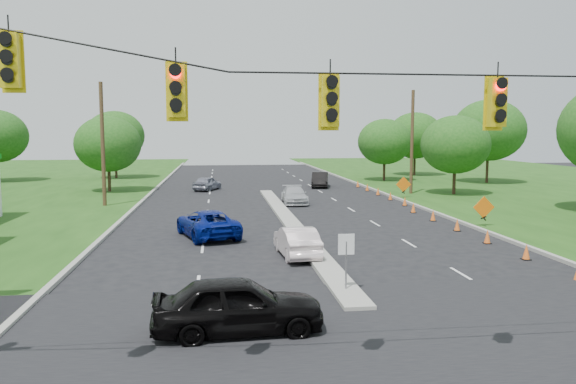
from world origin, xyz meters
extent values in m
plane|color=black|center=(0.00, 0.00, 0.00)|extent=(160.00, 160.00, 0.00)
cube|color=black|center=(0.00, 0.00, 0.00)|extent=(160.00, 14.00, 0.02)
cube|color=gray|center=(-10.10, 30.00, 0.00)|extent=(0.25, 110.00, 0.16)
cube|color=gray|center=(10.10, 30.00, 0.00)|extent=(0.25, 110.00, 0.16)
cube|color=gray|center=(0.00, 21.00, 0.00)|extent=(1.00, 34.00, 0.18)
cylinder|color=gray|center=(0.00, 6.00, 0.90)|extent=(0.06, 0.06, 1.80)
cube|color=white|center=(0.00, 6.00, 1.70)|extent=(0.55, 0.04, 0.70)
cylinder|color=black|center=(0.00, -1.00, 7.00)|extent=(24.00, 0.04, 0.04)
cube|color=yellow|center=(-8.00, -1.00, 6.75)|extent=(0.34, 0.24, 1.00)
cube|color=yellow|center=(-5.00, -1.00, 6.22)|extent=(0.34, 0.24, 1.00)
cube|color=yellow|center=(-2.00, -1.00, 6.05)|extent=(0.34, 0.24, 1.00)
cube|color=yellow|center=(1.50, -1.00, 6.05)|extent=(0.34, 0.24, 1.00)
cylinder|color=#422D1C|center=(-12.50, 30.00, 4.50)|extent=(0.28, 0.28, 9.00)
cylinder|color=#422D1C|center=(12.50, 35.00, 4.50)|extent=(0.28, 0.28, 9.00)
cone|color=orange|center=(8.79, 10.00, 0.35)|extent=(0.32, 0.32, 0.70)
cone|color=orange|center=(8.79, 13.50, 0.35)|extent=(0.32, 0.32, 0.70)
cone|color=orange|center=(8.79, 17.00, 0.35)|extent=(0.32, 0.32, 0.70)
cone|color=orange|center=(8.79, 20.50, 0.35)|extent=(0.32, 0.32, 0.70)
cone|color=orange|center=(8.79, 24.00, 0.35)|extent=(0.32, 0.32, 0.70)
cone|color=orange|center=(9.39, 27.50, 0.35)|extent=(0.32, 0.32, 0.70)
cone|color=orange|center=(9.39, 31.00, 0.35)|extent=(0.32, 0.32, 0.70)
cone|color=orange|center=(9.39, 34.50, 0.35)|extent=(0.32, 0.32, 0.70)
cone|color=orange|center=(9.39, 38.00, 0.35)|extent=(0.32, 0.32, 0.70)
cone|color=orange|center=(9.39, 41.50, 0.35)|extent=(0.32, 0.32, 0.70)
cube|color=black|center=(10.80, 18.00, 0.55)|extent=(0.06, 0.58, 0.26)
cube|color=black|center=(10.80, 18.00, 0.55)|extent=(0.06, 0.58, 0.26)
cube|color=orange|center=(10.80, 18.00, 1.15)|extent=(1.27, 0.05, 1.27)
cube|color=black|center=(10.80, 32.00, 0.55)|extent=(0.06, 0.58, 0.26)
cube|color=black|center=(10.80, 32.00, 0.55)|extent=(0.06, 0.58, 0.26)
cube|color=orange|center=(10.80, 32.00, 1.15)|extent=(1.27, 0.05, 1.27)
cylinder|color=black|center=(-14.00, 40.00, 1.26)|extent=(0.28, 0.28, 2.52)
ellipsoid|color=#194C14|center=(-14.00, 40.00, 4.34)|extent=(5.88, 5.88, 5.04)
cylinder|color=black|center=(-16.00, 55.00, 1.44)|extent=(0.28, 0.28, 2.88)
ellipsoid|color=#194C14|center=(-16.00, 55.00, 4.96)|extent=(6.72, 6.72, 5.76)
cylinder|color=black|center=(16.00, 34.00, 1.26)|extent=(0.28, 0.28, 2.52)
ellipsoid|color=#194C14|center=(16.00, 34.00, 4.34)|extent=(5.88, 5.88, 5.04)
cylinder|color=black|center=(24.00, 44.00, 1.62)|extent=(0.28, 0.28, 3.24)
ellipsoid|color=#194C14|center=(24.00, 44.00, 5.58)|extent=(7.56, 7.56, 6.48)
cylinder|color=black|center=(20.00, 55.00, 1.44)|extent=(0.28, 0.28, 2.88)
ellipsoid|color=#194C14|center=(20.00, 55.00, 4.96)|extent=(6.72, 6.72, 5.76)
cylinder|color=black|center=(14.00, 48.00, 1.26)|extent=(0.28, 0.28, 2.52)
ellipsoid|color=#194C14|center=(14.00, 48.00, 4.34)|extent=(5.88, 5.88, 5.04)
imported|color=black|center=(-3.74, 2.71, 0.79)|extent=(4.73, 2.14, 1.58)
imported|color=white|center=(-0.85, 11.86, 0.67)|extent=(1.69, 4.13, 1.33)
imported|color=navy|center=(-4.82, 16.93, 0.71)|extent=(3.75, 5.59, 1.42)
imported|color=#B1B1B6|center=(1.50, 29.85, 0.65)|extent=(1.97, 4.51, 1.29)
imported|color=gray|center=(-5.26, 40.40, 0.66)|extent=(2.94, 4.19, 1.32)
imported|color=black|center=(5.73, 42.16, 0.74)|extent=(2.43, 4.69, 1.47)
camera|label=1|loc=(-4.22, -12.07, 5.46)|focal=35.00mm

